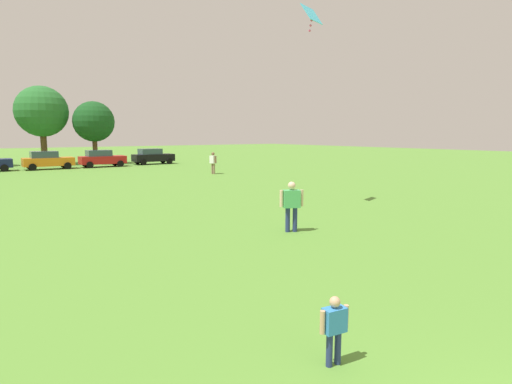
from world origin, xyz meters
TOP-DOWN VIEW (x-y plane):
  - ground_plane at (0.00, 30.00)m, footprint 160.00×160.00m
  - child_kite_flyer at (-0.16, 3.49)m, footprint 0.48×0.23m
  - adult_bystander at (4.64, 10.18)m, footprint 0.74×0.53m
  - bystander_near_trees at (12.59, 29.72)m, footprint 0.37×0.85m
  - kite at (8.46, 13.56)m, footprint 1.26×0.88m
  - parked_car_orange_1 at (2.21, 42.50)m, footprint 4.30×2.02m
  - parked_car_red_2 at (7.11, 42.48)m, footprint 4.30×2.02m
  - parked_car_black_3 at (12.70, 43.31)m, footprint 4.30×2.02m
  - tree_right at (2.95, 48.96)m, footprint 5.29×5.29m
  - tree_far_right at (7.72, 47.20)m, footprint 4.34×4.34m

SIDE VIEW (x-z plane):
  - ground_plane at x=0.00m, z-range 0.00..0.00m
  - child_kite_flyer at x=-0.16m, z-range 0.10..1.12m
  - parked_car_orange_1 at x=2.21m, z-range 0.02..1.70m
  - parked_car_red_2 at x=7.11m, z-range 0.02..1.70m
  - parked_car_black_3 at x=12.70m, z-range 0.02..1.70m
  - adult_bystander at x=4.64m, z-range 0.16..1.86m
  - bystander_near_trees at x=12.59m, z-range 0.17..1.96m
  - tree_far_right at x=7.72m, z-range 1.18..7.94m
  - tree_right at x=2.95m, z-range 1.44..9.69m
  - kite at x=8.46m, z-range 7.74..8.84m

